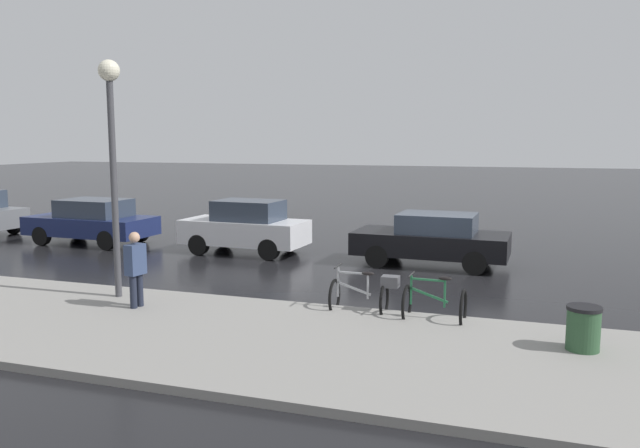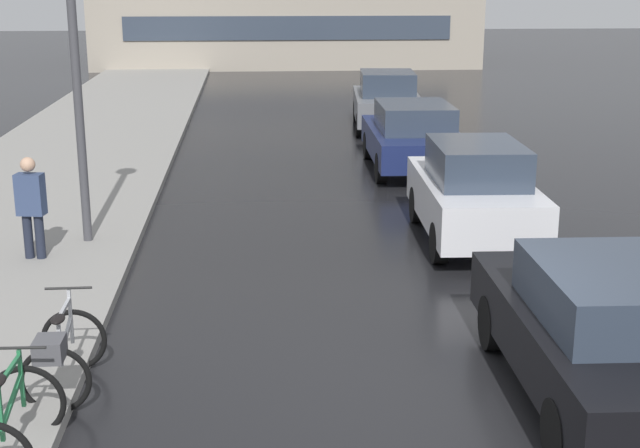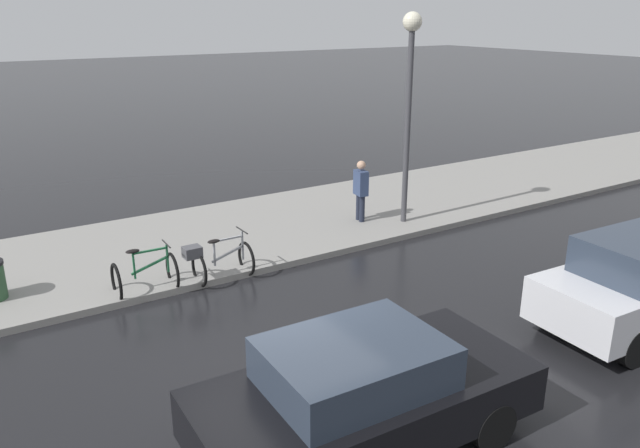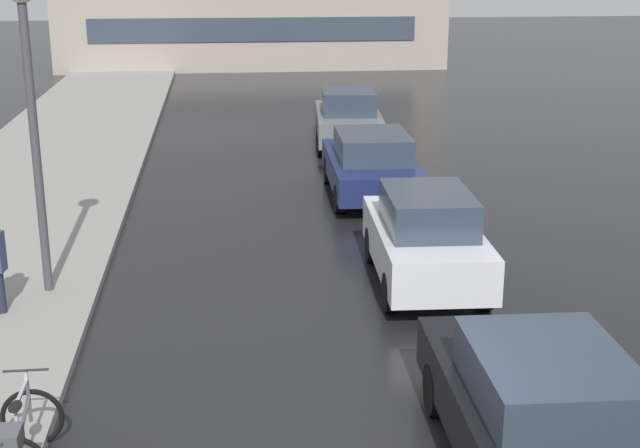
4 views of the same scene
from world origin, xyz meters
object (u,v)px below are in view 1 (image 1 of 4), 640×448
Objects in this scene: bicycle_second at (366,293)px; car_black at (432,239)px; pedestrian at (136,268)px; car_navy at (92,221)px; bicycle_nearest at (434,304)px; streetlamp at (112,134)px; trash_bin at (583,332)px; car_white at (246,227)px.

bicycle_second is 5.63m from car_black.
car_black is at bearing -35.85° from pedestrian.
car_navy is at bearing 89.64° from car_black.
bicycle_nearest is 5.86m from car_black.
bicycle_second is 12.44m from car_navy.
streetlamp is (0.63, 0.90, 2.70)m from pedestrian.
car_black is 11.57m from car_navy.
streetlamp reaches higher than car_black.
streetlamp is (-6.33, -5.69, 2.87)m from car_navy.
trash_bin is at bearing -89.68° from pedestrian.
car_navy reaches higher than bicycle_second.
trash_bin is (-6.88, -9.23, -0.40)m from car_white.
bicycle_nearest is at bearing -131.01° from car_white.
car_navy is 16.53m from trash_bin.
car_black is 5.79m from car_white.
car_white is 2.33× the size of pedestrian.
bicycle_second is at bearing -136.75° from car_white.
bicycle_second is 4.69m from pedestrian.
car_black is 7.66m from trash_bin.
car_black is at bearing -5.03° from bicycle_second.
car_white is at bearing -0.77° from streetlamp.
bicycle_nearest is 7.52m from streetlamp.
bicycle_nearest is at bearing -85.96° from streetlamp.
trash_bin is at bearing -153.29° from car_black.
car_white is 11.52m from trash_bin.
bicycle_second is 1.56× the size of trash_bin.
streetlamp is (-6.30, 0.08, 2.81)m from car_white.
car_white is (0.04, 5.79, 0.08)m from car_black.
pedestrian is at bearing -124.87° from streetlamp.
bicycle_nearest is 0.22× the size of streetlamp.
car_black is 1.10× the size of car_white.
car_navy reaches higher than bicycle_nearest.
car_black is at bearing -90.35° from car_white.
streetlamp reaches higher than pedestrian.
trash_bin is (0.05, -8.42, -0.51)m from pedestrian.
bicycle_second is 0.34× the size of car_white.
bicycle_nearest is 1.34× the size of trash_bin.
bicycle_second is at bearing 174.97° from car_black.
car_navy reaches higher than trash_bin.
bicycle_second is 6.28m from streetlamp.
car_white is 4.54× the size of trash_bin.
car_white reaches higher than bicycle_nearest.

